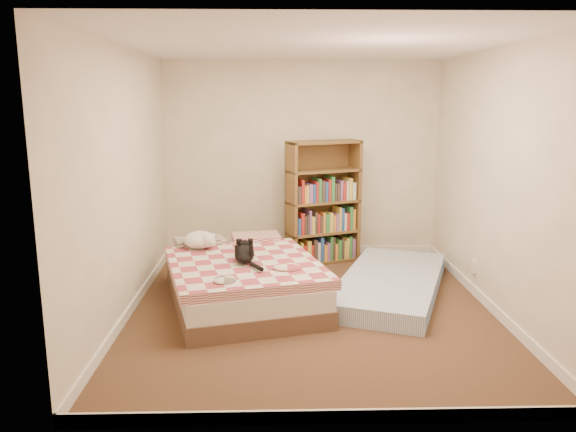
{
  "coord_description": "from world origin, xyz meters",
  "views": [
    {
      "loc": [
        -0.37,
        -5.2,
        2.03
      ],
      "look_at": [
        -0.22,
        0.3,
        0.87
      ],
      "focal_mm": 35.0,
      "sensor_mm": 36.0,
      "label": 1
    }
  ],
  "objects_px": {
    "bed": "(242,279)",
    "floor_mattress": "(391,284)",
    "bookshelf": "(323,218)",
    "white_dog": "(200,240)",
    "black_cat": "(245,253)"
  },
  "relations": [
    {
      "from": "bed",
      "to": "floor_mattress",
      "type": "relative_size",
      "value": 1.04
    },
    {
      "from": "bookshelf",
      "to": "white_dog",
      "type": "distance_m",
      "value": 1.75
    },
    {
      "from": "bookshelf",
      "to": "white_dog",
      "type": "relative_size",
      "value": 3.97
    },
    {
      "from": "white_dog",
      "to": "bookshelf",
      "type": "bearing_deg",
      "value": 34.96
    },
    {
      "from": "black_cat",
      "to": "floor_mattress",
      "type": "bearing_deg",
      "value": 9.62
    },
    {
      "from": "floor_mattress",
      "to": "white_dog",
      "type": "relative_size",
      "value": 5.48
    },
    {
      "from": "bookshelf",
      "to": "black_cat",
      "type": "distance_m",
      "value": 1.77
    },
    {
      "from": "bed",
      "to": "white_dog",
      "type": "distance_m",
      "value": 0.67
    },
    {
      "from": "floor_mattress",
      "to": "white_dog",
      "type": "xyz_separation_m",
      "value": [
        -2.02,
        0.17,
        0.46
      ]
    },
    {
      "from": "bookshelf",
      "to": "floor_mattress",
      "type": "distance_m",
      "value": 1.44
    },
    {
      "from": "bed",
      "to": "bookshelf",
      "type": "relative_size",
      "value": 1.44
    },
    {
      "from": "black_cat",
      "to": "white_dog",
      "type": "xyz_separation_m",
      "value": [
        -0.5,
        0.47,
        0.02
      ]
    },
    {
      "from": "bed",
      "to": "black_cat",
      "type": "xyz_separation_m",
      "value": [
        0.04,
        -0.11,
        0.3
      ]
    },
    {
      "from": "black_cat",
      "to": "white_dog",
      "type": "distance_m",
      "value": 0.69
    },
    {
      "from": "bookshelf",
      "to": "floor_mattress",
      "type": "relative_size",
      "value": 0.72
    }
  ]
}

